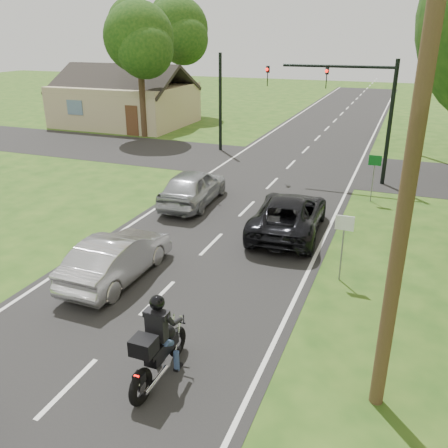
{
  "coord_description": "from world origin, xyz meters",
  "views": [
    {
      "loc": [
        6.07,
        -10.35,
        7.08
      ],
      "look_at": [
        0.88,
        3.0,
        1.3
      ],
      "focal_mm": 38.0,
      "sensor_mm": 36.0,
      "label": 1
    }
  ],
  "objects_px": {
    "motorcycle_rider": "(157,348)",
    "utility_pole_far": "(419,69)",
    "dark_suv": "(289,214)",
    "traffic_signal": "(353,98)",
    "silver_sedan": "(117,257)",
    "sign_white": "(344,232)",
    "silver_suv": "(193,187)",
    "utility_pole_near": "(412,162)",
    "sign_green": "(374,167)"
  },
  "relations": [
    {
      "from": "sign_white",
      "to": "sign_green",
      "type": "bearing_deg",
      "value": 88.57
    },
    {
      "from": "silver_suv",
      "to": "sign_green",
      "type": "height_order",
      "value": "sign_green"
    },
    {
      "from": "dark_suv",
      "to": "silver_sedan",
      "type": "height_order",
      "value": "dark_suv"
    },
    {
      "from": "silver_suv",
      "to": "utility_pole_near",
      "type": "bearing_deg",
      "value": 128.08
    },
    {
      "from": "utility_pole_near",
      "to": "utility_pole_far",
      "type": "distance_m",
      "value": 24.0
    },
    {
      "from": "dark_suv",
      "to": "utility_pole_far",
      "type": "xyz_separation_m",
      "value": [
        3.9,
        15.9,
        4.34
      ]
    },
    {
      "from": "motorcycle_rider",
      "to": "utility_pole_far",
      "type": "distance_m",
      "value": 25.78
    },
    {
      "from": "dark_suv",
      "to": "utility_pole_far",
      "type": "height_order",
      "value": "utility_pole_far"
    },
    {
      "from": "dark_suv",
      "to": "sign_green",
      "type": "distance_m",
      "value": 5.6
    },
    {
      "from": "silver_suv",
      "to": "sign_white",
      "type": "bearing_deg",
      "value": 142.79
    },
    {
      "from": "silver_sedan",
      "to": "motorcycle_rider",
      "type": "bearing_deg",
      "value": 133.41
    },
    {
      "from": "dark_suv",
      "to": "utility_pole_far",
      "type": "distance_m",
      "value": 16.94
    },
    {
      "from": "silver_suv",
      "to": "utility_pole_far",
      "type": "bearing_deg",
      "value": -124.6
    },
    {
      "from": "sign_green",
      "to": "silver_suv",
      "type": "bearing_deg",
      "value": -156.19
    },
    {
      "from": "utility_pole_far",
      "to": "sign_white",
      "type": "distance_m",
      "value": 19.39
    },
    {
      "from": "motorcycle_rider",
      "to": "silver_suv",
      "type": "relative_size",
      "value": 0.52
    },
    {
      "from": "silver_sedan",
      "to": "utility_pole_far",
      "type": "height_order",
      "value": "utility_pole_far"
    },
    {
      "from": "motorcycle_rider",
      "to": "sign_white",
      "type": "distance_m",
      "value": 6.76
    },
    {
      "from": "dark_suv",
      "to": "traffic_signal",
      "type": "bearing_deg",
      "value": -101.47
    },
    {
      "from": "utility_pole_far",
      "to": "sign_white",
      "type": "xyz_separation_m",
      "value": [
        -1.5,
        -19.02,
        -3.49
      ]
    },
    {
      "from": "motorcycle_rider",
      "to": "sign_white",
      "type": "bearing_deg",
      "value": 63.62
    },
    {
      "from": "dark_suv",
      "to": "sign_green",
      "type": "bearing_deg",
      "value": -122.03
    },
    {
      "from": "dark_suv",
      "to": "traffic_signal",
      "type": "xyz_separation_m",
      "value": [
        1.04,
        7.9,
        3.4
      ]
    },
    {
      "from": "sign_green",
      "to": "motorcycle_rider",
      "type": "bearing_deg",
      "value": -102.94
    },
    {
      "from": "motorcycle_rider",
      "to": "traffic_signal",
      "type": "bearing_deg",
      "value": 84.78
    },
    {
      "from": "motorcycle_rider",
      "to": "utility_pole_near",
      "type": "bearing_deg",
      "value": 12.99
    },
    {
      "from": "silver_sedan",
      "to": "sign_white",
      "type": "relative_size",
      "value": 2.03
    },
    {
      "from": "dark_suv",
      "to": "traffic_signal",
      "type": "distance_m",
      "value": 8.66
    },
    {
      "from": "dark_suv",
      "to": "silver_suv",
      "type": "bearing_deg",
      "value": -23.22
    },
    {
      "from": "silver_sedan",
      "to": "sign_white",
      "type": "xyz_separation_m",
      "value": [
        6.4,
        2.37,
        0.88
      ]
    },
    {
      "from": "sign_green",
      "to": "sign_white",
      "type": "bearing_deg",
      "value": -91.43
    },
    {
      "from": "motorcycle_rider",
      "to": "traffic_signal",
      "type": "distance_m",
      "value": 17.41
    },
    {
      "from": "utility_pole_near",
      "to": "utility_pole_far",
      "type": "height_order",
      "value": "same"
    },
    {
      "from": "utility_pole_far",
      "to": "sign_white",
      "type": "height_order",
      "value": "utility_pole_far"
    },
    {
      "from": "silver_suv",
      "to": "sign_white",
      "type": "xyz_separation_m",
      "value": [
        7.13,
        -4.77,
        0.79
      ]
    },
    {
      "from": "sign_white",
      "to": "utility_pole_far",
      "type": "bearing_deg",
      "value": 85.49
    },
    {
      "from": "motorcycle_rider",
      "to": "silver_sedan",
      "type": "distance_m",
      "value": 4.96
    },
    {
      "from": "traffic_signal",
      "to": "utility_pole_near",
      "type": "distance_m",
      "value": 16.28
    },
    {
      "from": "silver_sedan",
      "to": "dark_suv",
      "type": "bearing_deg",
      "value": -125.66
    },
    {
      "from": "motorcycle_rider",
      "to": "sign_green",
      "type": "xyz_separation_m",
      "value": [
        3.22,
        13.99,
        0.78
      ]
    },
    {
      "from": "utility_pole_far",
      "to": "silver_suv",
      "type": "bearing_deg",
      "value": -121.18
    },
    {
      "from": "motorcycle_rider",
      "to": "traffic_signal",
      "type": "height_order",
      "value": "traffic_signal"
    },
    {
      "from": "silver_sedan",
      "to": "utility_pole_near",
      "type": "bearing_deg",
      "value": 162.11
    },
    {
      "from": "traffic_signal",
      "to": "sign_white",
      "type": "bearing_deg",
      "value": -82.95
    },
    {
      "from": "sign_white",
      "to": "sign_green",
      "type": "height_order",
      "value": "same"
    },
    {
      "from": "utility_pole_near",
      "to": "sign_white",
      "type": "relative_size",
      "value": 4.71
    },
    {
      "from": "utility_pole_far",
      "to": "sign_green",
      "type": "height_order",
      "value": "utility_pole_far"
    },
    {
      "from": "motorcycle_rider",
      "to": "dark_suv",
      "type": "height_order",
      "value": "motorcycle_rider"
    },
    {
      "from": "utility_pole_far",
      "to": "sign_green",
      "type": "relative_size",
      "value": 4.71
    },
    {
      "from": "motorcycle_rider",
      "to": "silver_sedan",
      "type": "height_order",
      "value": "motorcycle_rider"
    }
  ]
}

